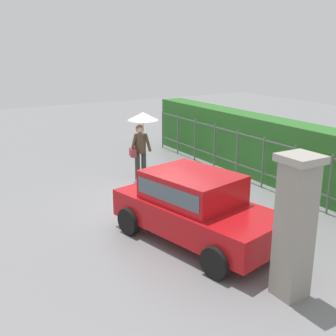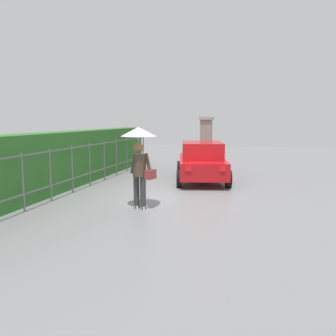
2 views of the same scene
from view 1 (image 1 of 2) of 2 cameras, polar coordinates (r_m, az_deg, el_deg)
ground_plane at (r=11.29m, az=-1.62°, el=-4.52°), size 40.00×40.00×0.00m
car at (r=8.84m, az=3.69°, el=-5.00°), size 3.97×2.49×1.48m
pedestrian at (r=12.67m, az=-3.60°, el=5.13°), size 0.93×0.93×2.12m
gate_pillar at (r=7.05m, az=16.83°, el=-7.58°), size 0.60×0.60×2.42m
fence_section at (r=12.43m, az=12.76°, el=1.02°), size 11.74×0.05×1.50m
hedge_row at (r=12.90m, az=15.16°, el=1.98°), size 12.69×0.90×1.90m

